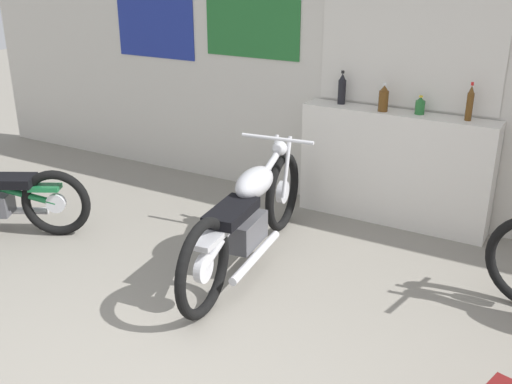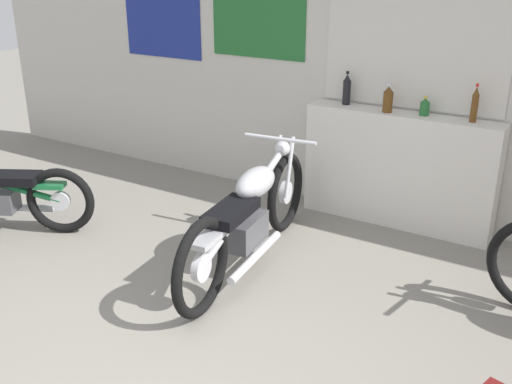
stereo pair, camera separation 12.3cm
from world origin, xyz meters
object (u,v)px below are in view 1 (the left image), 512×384
Objects in this scene: bottle_left_center at (384,99)px; motorcycle_silver at (249,215)px; bottle_right_center at (470,104)px; bottle_center at (420,106)px; bottle_leftmost at (342,89)px.

motorcycle_silver is at bearing -112.25° from bottle_left_center.
bottle_left_center reaches higher than motorcycle_silver.
motorcycle_silver is at bearing -131.92° from bottle_right_center.
bottle_leftmost is at bearing 178.53° from bottle_center.
motorcycle_silver is (-0.14, -1.45, -0.74)m from bottle_leftmost.
bottle_leftmost is 1.22× the size of bottle_left_center.
bottle_right_center reaches higher than bottle_leftmost.
bottle_center is at bearing 179.01° from bottle_right_center.
bottle_leftmost is 0.14× the size of motorcycle_silver.
bottle_leftmost is 1.89× the size of bottle_center.
motorcycle_silver is (-0.56, -1.37, -0.71)m from bottle_left_center.
bottle_left_center is at bearing -175.93° from bottle_right_center.
bottle_right_center is 0.14× the size of motorcycle_silver.
bottle_leftmost is 0.74m from bottle_center.
bottle_left_center is at bearing -169.38° from bottle_center.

